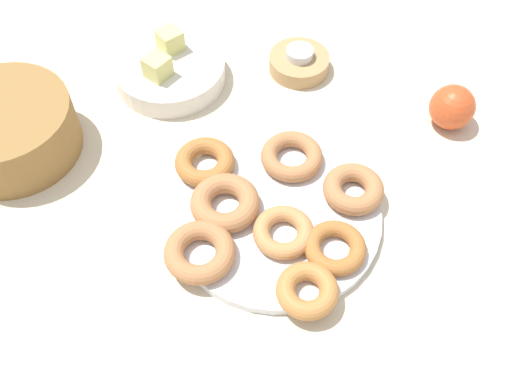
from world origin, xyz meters
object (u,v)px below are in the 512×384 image
(donut_7, at_px, (205,162))
(donut_0, at_px, (283,232))
(basket, at_px, (8,129))
(tealight, at_px, (300,53))
(donut_2, at_px, (200,252))
(donut_6, at_px, (353,189))
(candle_holder, at_px, (299,63))
(donut_4, at_px, (335,248))
(donut_1, at_px, (292,156))
(fruit_bowl, at_px, (170,71))
(donut_plate, at_px, (275,215))
(donut_5, at_px, (225,203))
(melon_chunk_right, at_px, (170,40))
(melon_chunk_left, at_px, (157,67))
(donut_3, at_px, (307,290))
(apple, at_px, (452,107))

(donut_7, bearing_deg, donut_0, -111.78)
(basket, bearing_deg, tealight, -43.18)
(donut_0, bearing_deg, donut_7, 68.22)
(donut_0, height_order, tealight, tealight)
(donut_0, bearing_deg, donut_2, 131.18)
(donut_6, bearing_deg, candle_holder, 38.13)
(donut_4, bearing_deg, candle_holder, 29.88)
(donut_1, relative_size, donut_4, 1.11)
(donut_7, xyz_separation_m, fruit_bowl, (0.15, 0.15, -0.01))
(donut_plate, xyz_separation_m, donut_5, (-0.03, 0.07, 0.02))
(donut_plate, height_order, tealight, tealight)
(basket, distance_m, melon_chunk_right, 0.29)
(candle_holder, height_order, tealight, tealight)
(donut_7, height_order, fruit_bowl, donut_7)
(donut_5, relative_size, melon_chunk_left, 2.69)
(donut_5, xyz_separation_m, tealight, (0.32, 0.02, 0.01))
(donut_7, bearing_deg, donut_5, -131.54)
(donut_0, xyz_separation_m, donut_2, (-0.08, 0.09, 0.00))
(donut_2, xyz_separation_m, melon_chunk_left, (0.26, 0.21, 0.03))
(donut_3, xyz_separation_m, melon_chunk_right, (0.31, 0.37, 0.03))
(tealight, bearing_deg, fruit_bowl, 121.87)
(donut_plate, height_order, donut_2, donut_2)
(basket, relative_size, fruit_bowl, 1.09)
(donut_0, relative_size, fruit_bowl, 0.45)
(donut_6, relative_size, donut_7, 0.98)
(donut_3, bearing_deg, melon_chunk_right, 50.20)
(donut_4, xyz_separation_m, tealight, (0.32, 0.18, 0.01))
(donut_4, height_order, candle_holder, donut_4)
(basket, distance_m, fruit_bowl, 0.27)
(donut_4, xyz_separation_m, basket, (-0.03, 0.51, 0.02))
(donut_2, xyz_separation_m, donut_3, (0.01, -0.15, -0.00))
(donut_4, relative_size, melon_chunk_right, 2.29)
(donut_4, bearing_deg, fruit_bowl, 60.91)
(melon_chunk_right, bearing_deg, donut_2, -144.80)
(donut_4, xyz_separation_m, donut_6, (0.10, 0.01, 0.00))
(donut_4, bearing_deg, donut_1, 43.64)
(tealight, bearing_deg, donut_1, -160.45)
(donut_1, height_order, donut_4, donut_1)
(candle_holder, xyz_separation_m, melon_chunk_right, (-0.08, 0.20, 0.04))
(donut_1, xyz_separation_m, donut_3, (-0.19, -0.10, 0.00))
(candle_holder, height_order, apple, apple)
(donut_6, distance_m, apple, 0.23)
(donut_0, height_order, apple, apple)
(tealight, bearing_deg, donut_4, -150.12)
(basket, height_order, melon_chunk_left, basket)
(basket, height_order, fruit_bowl, basket)
(donut_2, relative_size, donut_6, 1.09)
(fruit_bowl, bearing_deg, donut_2, -143.63)
(donut_plate, distance_m, donut_3, 0.13)
(tealight, bearing_deg, basket, 136.82)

